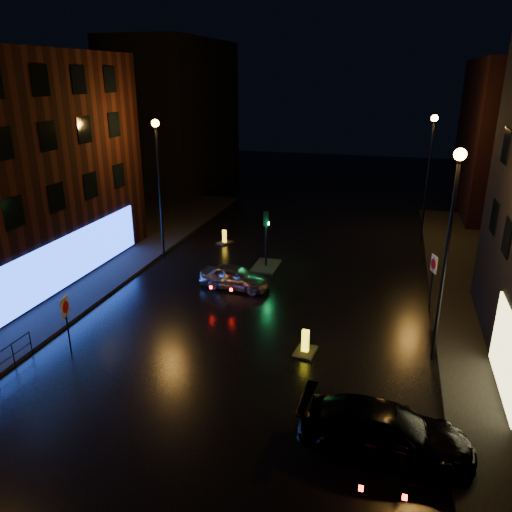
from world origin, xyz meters
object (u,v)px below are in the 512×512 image
object	(u,v)px
dark_sedan	(385,431)
bollard_near	(305,348)
traffic_signal	(266,259)
road_sign_left	(66,312)
road_sign_right	(433,268)
silver_hatchback	(235,277)
bollard_far	(225,240)

from	to	relation	value
dark_sedan	bollard_near	size ratio (longest dim) A/B	4.08
traffic_signal	road_sign_left	xyz separation A→B (m)	(-5.30, -11.51, 1.35)
dark_sedan	road_sign_right	world-z (taller)	road_sign_right
silver_hatchback	bollard_far	bearing A→B (deg)	27.50
dark_sedan	road_sign_right	distance (m)	11.37
road_sign_right	traffic_signal	bearing A→B (deg)	-36.65
road_sign_left	bollard_far	bearing A→B (deg)	74.38
traffic_signal	silver_hatchback	world-z (taller)	traffic_signal
dark_sedan	bollard_near	xyz separation A→B (m)	(-3.32, 4.98, -0.52)
silver_hatchback	dark_sedan	world-z (taller)	dark_sedan
road_sign_right	dark_sedan	bearing A→B (deg)	61.34
silver_hatchback	road_sign_right	bearing A→B (deg)	-82.27
bollard_far	bollard_near	bearing A→B (deg)	-35.70
traffic_signal	dark_sedan	world-z (taller)	traffic_signal
dark_sedan	bollard_far	xyz separation A→B (m)	(-11.13, 17.53, -0.55)
road_sign_right	silver_hatchback	bearing A→B (deg)	-16.06
bollard_near	road_sign_left	distance (m)	9.76
dark_sedan	road_sign_left	world-z (taller)	road_sign_left
traffic_signal	bollard_far	xyz separation A→B (m)	(-3.82, 3.57, -0.30)
bollard_near	road_sign_right	size ratio (longest dim) A/B	0.49
traffic_signal	road_sign_left	size ratio (longest dim) A/B	1.40
bollard_near	road_sign_left	xyz separation A→B (m)	(-9.28, -2.54, 1.62)
bollard_near	road_sign_right	bearing A→B (deg)	56.60
traffic_signal	bollard_near	distance (m)	9.82
silver_hatchback	dark_sedan	size ratio (longest dim) A/B	0.72
traffic_signal	silver_hatchback	size ratio (longest dim) A/B	0.93
silver_hatchback	road_sign_left	size ratio (longest dim) A/B	1.51
traffic_signal	road_sign_left	distance (m)	12.74
traffic_signal	road_sign_right	distance (m)	9.63
dark_sedan	road_sign_left	xyz separation A→B (m)	(-12.60, 2.45, 1.10)
traffic_signal	road_sign_right	bearing A→B (deg)	-17.10
dark_sedan	bollard_near	distance (m)	6.01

